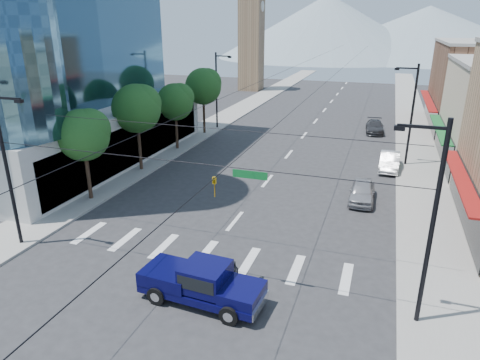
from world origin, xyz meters
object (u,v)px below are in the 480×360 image
Objects in this scene: parked_car_near at (362,191)px; pickup_truck at (201,282)px; pedestrian at (234,275)px; parked_car_mid at (389,161)px; parked_car_far at (375,127)px.

pickup_truck is at bearing -113.43° from parked_car_near.
pedestrian reaches higher than parked_car_mid.
pickup_truck is 1.23× the size of parked_car_far.
pedestrian is 22.56m from parked_car_mid.
parked_car_near is at bearing 71.02° from pickup_truck.
parked_car_mid is at bearing -0.43° from pedestrian.
parked_car_far is (6.22, 36.55, -0.33)m from pickup_truck.
parked_car_near is at bearing -94.32° from parked_car_far.
parked_car_far is at bearing 84.24° from pickup_truck.
parked_car_near reaches higher than parked_car_far.
parked_car_near is (5.10, 13.36, -0.04)m from pedestrian.
pedestrian is (1.12, 1.37, -0.25)m from pickup_truck.
pedestrian is at bearing 54.80° from pickup_truck.
parked_car_near is at bearing -101.06° from parked_car_mid.
parked_car_mid is at bearing 76.94° from parked_car_near.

